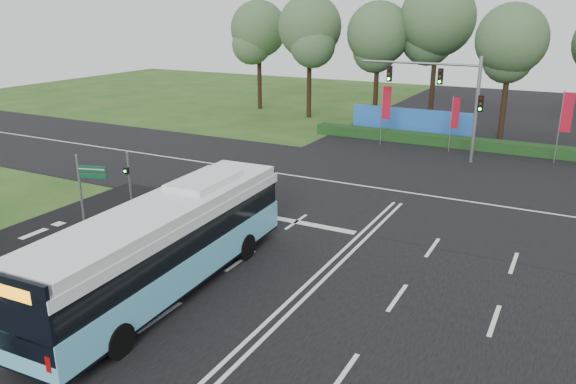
# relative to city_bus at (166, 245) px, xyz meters

# --- Properties ---
(ground) EXTENTS (120.00, 120.00, 0.00)m
(ground) POSITION_rel_city_bus_xyz_m (4.30, 3.31, -1.83)
(ground) COLOR #234D19
(ground) RESTS_ON ground
(road_main) EXTENTS (20.00, 120.00, 0.04)m
(road_main) POSITION_rel_city_bus_xyz_m (4.30, 3.31, -1.81)
(road_main) COLOR black
(road_main) RESTS_ON ground
(road_cross) EXTENTS (120.00, 14.00, 0.05)m
(road_cross) POSITION_rel_city_bus_xyz_m (4.30, 15.31, -1.80)
(road_cross) COLOR black
(road_cross) RESTS_ON ground
(bike_path) EXTENTS (5.00, 18.00, 0.06)m
(bike_path) POSITION_rel_city_bus_xyz_m (-8.20, 0.31, -1.80)
(bike_path) COLOR black
(bike_path) RESTS_ON ground
(kerb_strip) EXTENTS (0.25, 18.00, 0.12)m
(kerb_strip) POSITION_rel_city_bus_xyz_m (-5.80, 0.31, -1.77)
(kerb_strip) COLOR gray
(kerb_strip) RESTS_ON ground
(city_bus) EXTENTS (3.19, 12.74, 3.63)m
(city_bus) POSITION_rel_city_bus_xyz_m (0.00, 0.00, 0.00)
(city_bus) COLOR #62C1E4
(city_bus) RESTS_ON ground
(pedestrian_signal) EXTENTS (0.27, 0.40, 2.98)m
(pedestrian_signal) POSITION_rel_city_bus_xyz_m (-7.55, 6.21, -0.20)
(pedestrian_signal) COLOR gray
(pedestrian_signal) RESTS_ON ground
(street_sign) EXTENTS (1.38, 0.47, 3.67)m
(street_sign) POSITION_rel_city_bus_xyz_m (-6.92, 2.89, 0.51)
(street_sign) COLOR gray
(street_sign) RESTS_ON ground
(banner_flag_left) EXTENTS (0.66, 0.17, 4.54)m
(banner_flag_left) POSITION_rel_city_bus_xyz_m (-0.56, 25.93, 1.14)
(banner_flag_left) COLOR gray
(banner_flag_left) RESTS_ON ground
(banner_flag_mid) EXTENTS (0.58, 0.23, 4.08)m
(banner_flag_mid) POSITION_rel_city_bus_xyz_m (4.54, 25.87, 0.86)
(banner_flag_mid) COLOR gray
(banner_flag_mid) RESTS_ON ground
(banner_flag_right) EXTENTS (0.72, 0.08, 4.86)m
(banner_flag_right) POSITION_rel_city_bus_xyz_m (11.51, 26.26, 1.33)
(banner_flag_right) COLOR gray
(banner_flag_right) RESTS_ON ground
(traffic_light_gantry) EXTENTS (8.41, 0.28, 7.00)m
(traffic_light_gantry) POSITION_rel_city_bus_xyz_m (4.51, 23.81, 2.84)
(traffic_light_gantry) COLOR gray
(traffic_light_gantry) RESTS_ON ground
(hedge) EXTENTS (22.00, 1.20, 0.80)m
(hedge) POSITION_rel_city_bus_xyz_m (4.30, 27.81, -1.43)
(hedge) COLOR black
(hedge) RESTS_ON ground
(blue_hoarding) EXTENTS (10.00, 0.30, 2.20)m
(blue_hoarding) POSITION_rel_city_bus_xyz_m (0.30, 30.31, -0.73)
(blue_hoarding) COLOR blue
(blue_hoarding) RESTS_ON ground
(eucalyptus_row) EXTENTS (54.76, 9.22, 12.96)m
(eucalyptus_row) POSITION_rel_city_bus_xyz_m (9.01, 34.30, 6.69)
(eucalyptus_row) COLOR black
(eucalyptus_row) RESTS_ON ground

